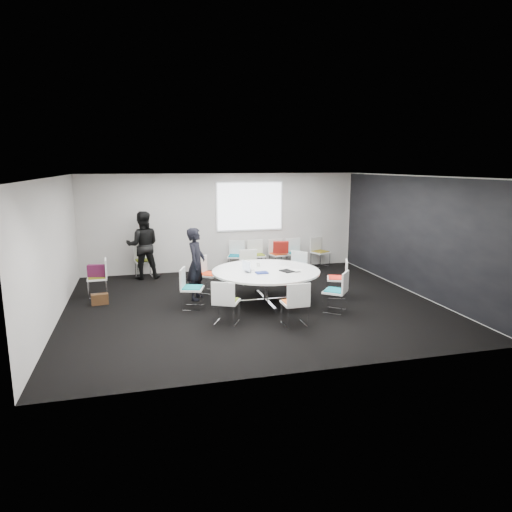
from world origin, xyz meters
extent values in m
cube|color=black|center=(0.00, 0.00, -0.02)|extent=(8.00, 7.00, 0.04)
cube|color=white|center=(0.00, 0.00, 2.82)|extent=(8.00, 7.00, 0.04)
cube|color=#B1ACA7|center=(0.00, 3.52, 1.40)|extent=(8.00, 0.04, 2.80)
cube|color=#B1ACA7|center=(0.00, -3.52, 1.40)|extent=(8.00, 0.04, 2.80)
cube|color=#B1ACA7|center=(-4.02, 0.00, 1.40)|extent=(0.04, 7.00, 2.80)
cube|color=#B1ACA7|center=(4.02, 0.00, 1.40)|extent=(0.04, 7.00, 2.80)
cube|color=black|center=(3.99, 0.00, 1.40)|extent=(0.01, 6.94, 2.74)
cube|color=silver|center=(0.35, 0.08, 0.04)|extent=(0.90, 0.90, 0.08)
cylinder|color=silver|center=(0.35, 0.08, 0.36)|extent=(0.10, 0.10, 0.65)
cylinder|color=white|center=(0.35, 0.08, 0.71)|extent=(2.40, 2.40, 0.04)
cube|color=white|center=(0.80, 3.46, 1.85)|extent=(1.90, 0.03, 1.35)
cube|color=silver|center=(2.05, 0.03, 0.21)|extent=(0.55, 0.55, 0.42)
cube|color=white|center=(2.05, 0.03, 0.44)|extent=(0.58, 0.59, 0.04)
cube|color=red|center=(2.05, 0.03, 0.47)|extent=(0.51, 0.52, 0.03)
cube|color=white|center=(2.24, -0.05, 0.67)|extent=(0.21, 0.44, 0.42)
cube|color=silver|center=(1.42, 1.15, 0.21)|extent=(0.59, 0.59, 0.42)
cube|color=white|center=(1.42, 1.15, 0.44)|extent=(0.64, 0.64, 0.04)
cube|color=#095375|center=(1.42, 1.15, 0.47)|extent=(0.55, 0.55, 0.03)
cube|color=white|center=(1.57, 1.29, 0.67)|extent=(0.34, 0.36, 0.42)
cube|color=silver|center=(0.36, 1.65, 0.21)|extent=(0.42, 0.42, 0.42)
cube|color=white|center=(0.36, 1.65, 0.44)|extent=(0.46, 0.44, 0.04)
cube|color=#5B6816|center=(0.36, 1.65, 0.47)|extent=(0.40, 0.38, 0.03)
cube|color=white|center=(0.36, 1.86, 0.67)|extent=(0.46, 0.04, 0.42)
cube|color=silver|center=(-0.76, 1.15, 0.21)|extent=(0.59, 0.59, 0.42)
cube|color=white|center=(-0.76, 1.15, 0.44)|extent=(0.63, 0.63, 0.04)
cube|color=red|center=(-0.76, 1.15, 0.47)|extent=(0.55, 0.55, 0.03)
cube|color=white|center=(-0.93, 1.27, 0.67)|extent=(0.31, 0.38, 0.42)
cube|color=silver|center=(-1.31, 0.00, 0.21)|extent=(0.53, 0.53, 0.42)
cube|color=white|center=(-1.31, 0.00, 0.44)|extent=(0.56, 0.57, 0.04)
cube|color=#0C7C81|center=(-1.31, 0.00, 0.47)|extent=(0.48, 0.50, 0.03)
cube|color=white|center=(-1.51, 0.06, 0.67)|extent=(0.17, 0.45, 0.42)
cube|color=silver|center=(-0.78, -1.11, 0.21)|extent=(0.56, 0.56, 0.42)
cube|color=white|center=(-0.78, -1.11, 0.44)|extent=(0.61, 0.60, 0.04)
cube|color=#5C7215|center=(-0.78, -1.11, 0.47)|extent=(0.53, 0.52, 0.03)
cube|color=white|center=(-0.88, -1.30, 0.67)|extent=(0.43, 0.24, 0.42)
cube|color=silver|center=(0.46, -1.54, 0.21)|extent=(0.43, 0.43, 0.42)
cube|color=white|center=(0.46, -1.54, 0.44)|extent=(0.47, 0.45, 0.04)
cube|color=#DD5818|center=(0.46, -1.54, 0.47)|extent=(0.41, 0.39, 0.03)
cube|color=white|center=(0.47, -1.75, 0.67)|extent=(0.46, 0.05, 0.42)
cube|color=silver|center=(1.55, -0.97, 0.21)|extent=(0.59, 0.59, 0.42)
cube|color=white|center=(1.55, -0.97, 0.44)|extent=(0.63, 0.64, 0.04)
cube|color=#097888|center=(1.55, -0.97, 0.47)|extent=(0.55, 0.55, 0.03)
cube|color=white|center=(1.71, -1.10, 0.67)|extent=(0.32, 0.38, 0.42)
cube|color=silver|center=(0.31, 3.15, 0.21)|extent=(0.53, 0.53, 0.42)
cube|color=white|center=(0.31, 3.15, 0.44)|extent=(0.58, 0.57, 0.04)
cube|color=#08637A|center=(0.31, 3.15, 0.47)|extent=(0.50, 0.49, 0.03)
cube|color=white|center=(0.38, 3.35, 0.67)|extent=(0.45, 0.18, 0.42)
cube|color=silver|center=(0.93, 3.14, 0.21)|extent=(0.42, 0.42, 0.42)
cube|color=white|center=(0.93, 3.14, 0.44)|extent=(0.46, 0.44, 0.04)
cube|color=olive|center=(0.93, 3.14, 0.47)|extent=(0.40, 0.38, 0.03)
cube|color=white|center=(0.93, 3.35, 0.67)|extent=(0.46, 0.04, 0.42)
cube|color=silver|center=(1.58, 3.11, 0.21)|extent=(0.49, 0.49, 0.42)
cube|color=white|center=(1.58, 3.11, 0.44)|extent=(0.54, 0.52, 0.04)
cube|color=#DD4617|center=(1.58, 3.11, 0.47)|extent=(0.47, 0.45, 0.03)
cube|color=white|center=(1.54, 3.32, 0.67)|extent=(0.46, 0.12, 0.42)
cube|color=silver|center=(2.10, 3.11, 0.21)|extent=(0.44, 0.44, 0.42)
cube|color=white|center=(2.10, 3.11, 0.44)|extent=(0.48, 0.46, 0.04)
cube|color=#0B6B75|center=(2.10, 3.11, 0.47)|extent=(0.41, 0.39, 0.03)
cube|color=white|center=(2.10, 3.32, 0.67)|extent=(0.46, 0.05, 0.42)
cube|color=silver|center=(2.92, 3.15, 0.21)|extent=(0.55, 0.55, 0.42)
cube|color=white|center=(2.92, 3.15, 0.44)|extent=(0.60, 0.59, 0.04)
cube|color=brown|center=(2.92, 3.15, 0.47)|extent=(0.52, 0.51, 0.03)
cube|color=white|center=(2.83, 3.34, 0.67)|extent=(0.44, 0.21, 0.42)
cube|color=silver|center=(-3.36, 1.47, 0.21)|extent=(0.45, 0.45, 0.42)
cube|color=white|center=(-3.36, 1.47, 0.44)|extent=(0.47, 0.49, 0.04)
cube|color=olive|center=(-3.36, 1.47, 0.47)|extent=(0.40, 0.42, 0.03)
cube|color=white|center=(-3.15, 1.48, 0.67)|extent=(0.07, 0.46, 0.42)
cube|color=silver|center=(-2.28, 3.15, 0.21)|extent=(0.48, 0.48, 0.42)
cube|color=white|center=(-2.28, 3.15, 0.44)|extent=(0.53, 0.51, 0.04)
cube|color=#637017|center=(-2.28, 3.15, 0.47)|extent=(0.46, 0.44, 0.03)
cube|color=white|center=(-2.31, 3.36, 0.67)|extent=(0.46, 0.11, 0.42)
imported|color=black|center=(-1.13, 0.70, 0.83)|extent=(0.60, 0.71, 1.66)
imported|color=black|center=(-2.28, 3.00, 0.92)|extent=(0.91, 0.72, 1.83)
imported|color=#333338|center=(-0.01, 0.08, 0.74)|extent=(0.28, 0.38, 0.03)
cube|color=silver|center=(-0.11, 0.06, 0.86)|extent=(0.11, 0.29, 0.22)
cube|color=black|center=(0.76, -0.14, 0.74)|extent=(0.31, 0.36, 0.02)
cube|color=navy|center=(0.19, -0.16, 0.74)|extent=(0.27, 0.21, 0.03)
cube|color=silver|center=(0.82, 0.26, 0.73)|extent=(0.37, 0.33, 0.00)
cube|color=silver|center=(1.00, -0.05, 0.73)|extent=(0.36, 0.31, 0.00)
cylinder|color=white|center=(0.28, 0.52, 0.78)|extent=(0.08, 0.08, 0.09)
cube|color=black|center=(0.97, -0.27, 0.73)|extent=(0.15, 0.09, 0.01)
cube|color=#521636|center=(-3.36, 1.47, 0.62)|extent=(0.42, 0.22, 0.28)
cube|color=#412815|center=(-3.27, 0.80, 0.12)|extent=(0.38, 0.21, 0.24)
cube|color=#9E1A13|center=(1.58, 2.90, 0.70)|extent=(0.46, 0.24, 0.36)
camera|label=1|loc=(-2.33, -9.46, 3.05)|focal=32.00mm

